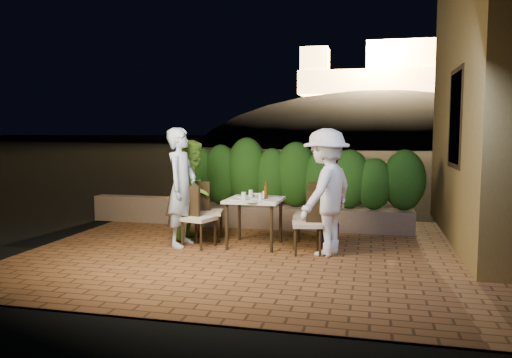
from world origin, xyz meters
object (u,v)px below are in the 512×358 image
(bowl, at_px, (256,195))
(chair_left_back, at_px, (209,211))
(chair_right_front, at_px, (307,223))
(chair_left_front, at_px, (198,217))
(parapet_lamp, at_px, (175,194))
(diner_white, at_px, (326,192))
(diner_blue, at_px, (181,187))
(beer_bottle, at_px, (266,190))
(diner_green, at_px, (194,190))
(diner_purple, at_px, (331,197))
(chair_right_back, at_px, (309,214))
(dining_table, at_px, (255,222))

(bowl, xyz_separation_m, chair_left_back, (-0.79, -0.04, -0.28))
(chair_right_front, bearing_deg, chair_left_front, -11.74)
(parapet_lamp, bearing_deg, diner_white, -30.80)
(chair_left_front, distance_m, diner_white, 2.02)
(diner_blue, bearing_deg, parapet_lamp, 28.22)
(beer_bottle, distance_m, chair_left_front, 1.13)
(diner_green, xyz_separation_m, diner_purple, (2.29, -0.02, -0.05))
(bowl, bearing_deg, diner_blue, -152.83)
(chair_right_back, bearing_deg, dining_table, 14.36)
(chair_right_back, bearing_deg, diner_green, -4.13)
(chair_right_back, bearing_deg, bowl, -5.47)
(diner_blue, xyz_separation_m, diner_purple, (2.27, 0.54, -0.15))
(chair_right_front, bearing_deg, chair_left_back, -29.05)
(chair_right_back, distance_m, diner_white, 0.73)
(beer_bottle, height_order, chair_right_front, beer_bottle)
(chair_right_front, xyz_separation_m, diner_blue, (-1.98, 0.05, 0.47))
(chair_left_back, bearing_deg, dining_table, -27.84)
(chair_left_front, distance_m, chair_right_back, 1.74)
(chair_left_front, bearing_deg, diner_purple, 33.35)
(beer_bottle, distance_m, diner_blue, 1.32)
(parapet_lamp, bearing_deg, diner_blue, -64.46)
(beer_bottle, relative_size, diner_green, 0.17)
(chair_right_front, bearing_deg, diner_purple, -127.12)
(dining_table, distance_m, chair_left_front, 0.88)
(dining_table, xyz_separation_m, beer_bottle, (0.18, 0.01, 0.51))
(beer_bottle, distance_m, diner_purple, 1.03)
(diner_blue, distance_m, diner_purple, 2.34)
(dining_table, distance_m, chair_right_back, 0.88)
(diner_white, bearing_deg, chair_left_back, -82.10)
(bowl, height_order, chair_right_back, chair_right_back)
(dining_table, xyz_separation_m, diner_green, (-1.13, 0.32, 0.45))
(diner_white, height_order, diner_purple, diner_white)
(beer_bottle, relative_size, chair_left_back, 0.28)
(chair_right_front, bearing_deg, diner_white, 172.54)
(beer_bottle, bearing_deg, chair_left_front, -163.94)
(parapet_lamp, bearing_deg, bowl, -33.61)
(bowl, height_order, diner_blue, diner_blue)
(chair_left_front, bearing_deg, dining_table, 35.63)
(dining_table, bearing_deg, beer_bottle, 4.78)
(dining_table, distance_m, diner_green, 1.26)
(bowl, bearing_deg, chair_right_front, -32.86)
(diner_blue, relative_size, parapet_lamp, 13.25)
(beer_bottle, distance_m, diner_green, 1.34)
(chair_right_back, bearing_deg, diner_white, 118.65)
(chair_right_back, distance_m, diner_green, 1.99)
(bowl, bearing_deg, chair_left_front, -143.56)
(diner_blue, bearing_deg, chair_right_back, -73.26)
(dining_table, bearing_deg, parapet_lamp, 141.48)
(bowl, bearing_deg, diner_purple, -0.03)
(chair_left_back, relative_size, chair_right_back, 0.97)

